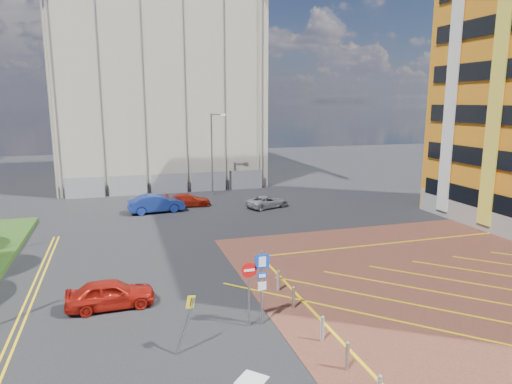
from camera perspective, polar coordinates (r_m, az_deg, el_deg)
name	(u,v)px	position (r m, az deg, el deg)	size (l,w,h in m)	color
ground	(257,338)	(18.76, 0.18, -17.74)	(140.00, 140.00, 0.00)	black
lamp_back	(213,151)	(44.83, -5.44, 5.13)	(1.53, 0.16, 8.00)	#9EA0A8
sign_cluster	(257,281)	(18.85, 0.16, -11.02)	(1.17, 0.12, 3.20)	#9EA0A8
warning_sign	(187,317)	(17.31, -8.60, -15.18)	(0.84, 0.43, 2.24)	#9EA0A8
bollard_row	(330,339)	(17.94, 9.23, -17.64)	(0.14, 11.14, 0.90)	#9EA0A8
construction_building	(156,85)	(55.92, -12.34, 12.94)	(21.20, 19.20, 22.00)	#B6AB95
construction_fence	(179,183)	(46.76, -9.56, 1.11)	(21.60, 0.06, 2.00)	gray
car_red_left	(111,294)	(21.87, -17.72, -12.01)	(1.55, 3.85, 1.31)	#AB180E
car_blue_back	(157,203)	(38.88, -12.33, -1.41)	(1.60, 4.59, 1.51)	navy
car_red_back	(188,200)	(40.63, -8.49, -1.00)	(1.58, 3.89, 1.13)	#A61F0E
car_silver_back	(268,202)	(39.71, 1.46, -1.22)	(1.76, 3.81, 1.06)	#B3B4BB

